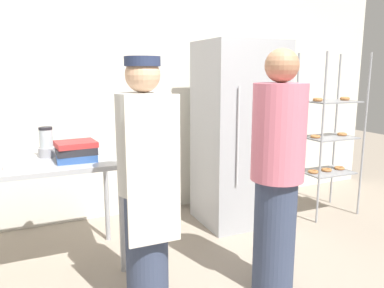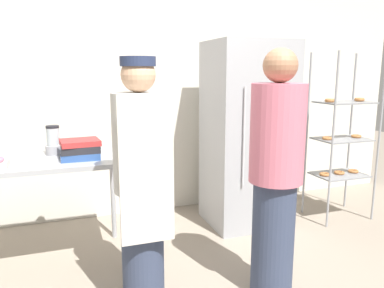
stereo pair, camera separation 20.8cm
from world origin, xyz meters
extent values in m
cube|color=silver|center=(0.00, 2.28, 1.48)|extent=(6.40, 0.12, 2.96)
cube|color=#9EA0A5|center=(0.89, 1.58, 0.92)|extent=(0.79, 0.67, 1.84)
cube|color=gray|center=(0.89, 1.25, 0.94)|extent=(0.72, 0.02, 1.51)
cylinder|color=silver|center=(0.68, 1.23, 0.96)|extent=(0.02, 0.02, 0.90)
cylinder|color=#93969B|center=(1.61, 1.17, 0.87)|extent=(0.02, 0.02, 1.74)
cylinder|color=#93969B|center=(2.19, 1.17, 0.87)|extent=(0.02, 0.02, 1.74)
cylinder|color=#93969B|center=(1.61, 1.58, 0.87)|extent=(0.02, 0.02, 1.74)
cylinder|color=#93969B|center=(2.19, 1.58, 0.87)|extent=(0.02, 0.02, 1.74)
cube|color=gray|center=(1.90, 1.37, 0.46)|extent=(0.53, 0.38, 0.01)
torus|color=#AD6B38|center=(1.71, 1.37, 0.49)|extent=(0.11, 0.11, 0.03)
torus|color=#AD6B38|center=(1.90, 1.37, 0.49)|extent=(0.11, 0.11, 0.03)
torus|color=#AD6B38|center=(2.08, 1.37, 0.49)|extent=(0.11, 0.11, 0.03)
cube|color=gray|center=(1.90, 1.37, 0.85)|extent=(0.53, 0.38, 0.01)
torus|color=#AD6B38|center=(1.71, 1.37, 0.87)|extent=(0.10, 0.10, 0.03)
torus|color=#AD6B38|center=(2.08, 1.37, 0.87)|extent=(0.10, 0.10, 0.03)
cube|color=gray|center=(1.90, 1.37, 1.23)|extent=(0.53, 0.38, 0.01)
torus|color=#AD6B38|center=(1.71, 1.37, 1.26)|extent=(0.10, 0.10, 0.04)
torus|color=#AD6B38|center=(2.08, 1.37, 1.26)|extent=(0.10, 0.10, 0.04)
cube|color=#9EA0A5|center=(-1.03, 1.33, 0.85)|extent=(1.23, 0.69, 0.04)
cylinder|color=#9EA0A5|center=(-0.46, 1.03, 0.42)|extent=(0.04, 0.04, 0.83)
cylinder|color=#9EA0A5|center=(-0.46, 1.64, 0.42)|extent=(0.04, 0.04, 0.83)
cylinder|color=#99999E|center=(-0.94, 1.50, 0.91)|extent=(0.13, 0.13, 0.08)
cylinder|color=#B2BCC1|center=(-0.94, 1.50, 1.02)|extent=(0.10, 0.10, 0.15)
cylinder|color=black|center=(-0.94, 1.50, 1.10)|extent=(0.11, 0.11, 0.02)
cube|color=#2D5193|center=(-0.74, 1.27, 0.90)|extent=(0.30, 0.26, 0.05)
cube|color=#232328|center=(-0.74, 1.27, 0.95)|extent=(0.29, 0.25, 0.06)
cube|color=#B72D2D|center=(-0.74, 1.27, 1.00)|extent=(0.31, 0.28, 0.04)
cylinder|color=#333D56|center=(-0.41, 0.55, 0.40)|extent=(0.28, 0.28, 0.79)
cylinder|color=beige|center=(-0.41, 0.55, 1.11)|extent=(0.35, 0.35, 0.63)
sphere|color=tan|center=(-0.41, 0.55, 1.53)|extent=(0.21, 0.21, 0.21)
cube|color=beige|center=(-0.41, 0.37, 0.97)|extent=(0.33, 0.02, 0.90)
cylinder|color=#232D4C|center=(-0.41, 0.55, 1.61)|extent=(0.22, 0.22, 0.06)
cylinder|color=#333D56|center=(0.47, 0.35, 0.41)|extent=(0.29, 0.29, 0.82)
cylinder|color=#C6667A|center=(0.47, 0.35, 1.15)|extent=(0.36, 0.36, 0.65)
sphere|color=#9E7051|center=(0.47, 0.35, 1.58)|extent=(0.22, 0.22, 0.22)
camera|label=1|loc=(-1.06, -1.67, 1.55)|focal=35.00mm
camera|label=2|loc=(-0.86, -1.74, 1.55)|focal=35.00mm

